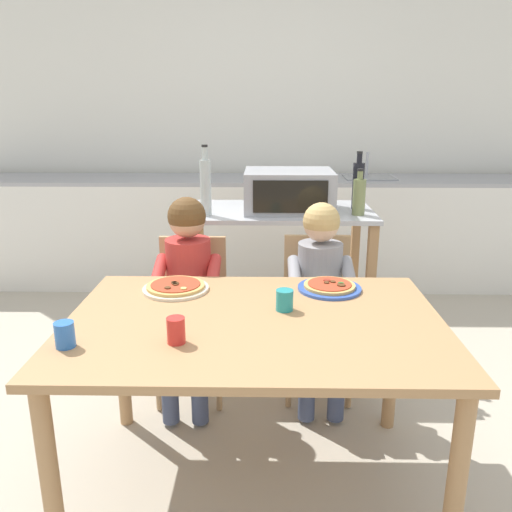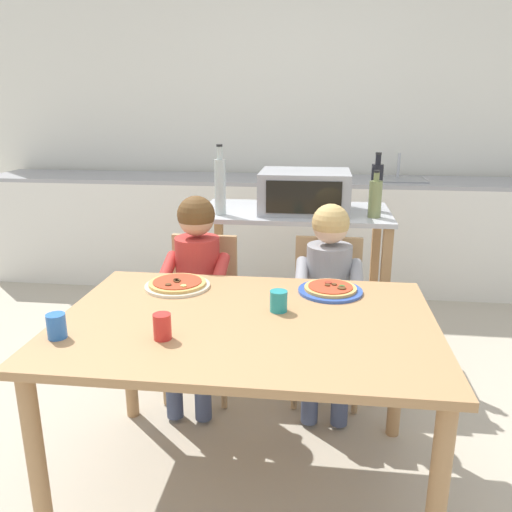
{
  "view_description": "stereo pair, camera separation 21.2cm",
  "coord_description": "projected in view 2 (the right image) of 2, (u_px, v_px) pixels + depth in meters",
  "views": [
    {
      "loc": [
        0.04,
        -1.74,
        1.48
      ],
      "look_at": [
        0.0,
        0.3,
        0.87
      ],
      "focal_mm": 36.31,
      "sensor_mm": 36.0,
      "label": 1
    },
    {
      "loc": [
        0.25,
        -1.72,
        1.48
      ],
      "look_at": [
        0.0,
        0.3,
        0.87
      ],
      "focal_mm": 36.31,
      "sensor_mm": 36.0,
      "label": 2
    }
  ],
  "objects": [
    {
      "name": "drinking_cup_teal",
      "position": [
        279.0,
        301.0,
        1.94
      ],
      "size": [
        0.07,
        0.07,
        0.08
      ],
      "primitive_type": "cylinder",
      "color": "teal",
      "rests_on": "dining_table"
    },
    {
      "name": "back_wall_tiled",
      "position": [
        293.0,
        118.0,
        4.46
      ],
      "size": [
        5.59,
        0.12,
        2.7
      ],
      "color": "white",
      "rests_on": "ground"
    },
    {
      "name": "dining_chair_right",
      "position": [
        327.0,
        306.0,
        2.65
      ],
      "size": [
        0.36,
        0.36,
        0.81
      ],
      "color": "tan",
      "rests_on": "ground"
    },
    {
      "name": "toaster_oven",
      "position": [
        305.0,
        191.0,
        2.89
      ],
      "size": [
        0.49,
        0.41,
        0.23
      ],
      "color": "#999BA0",
      "rests_on": "kitchen_island_cart"
    },
    {
      "name": "bottle_brown_beer",
      "position": [
        377.0,
        186.0,
        2.89
      ],
      "size": [
        0.07,
        0.07,
        0.33
      ],
      "color": "black",
      "rests_on": "kitchen_island_cart"
    },
    {
      "name": "drinking_cup_blue",
      "position": [
        57.0,
        326.0,
        1.72
      ],
      "size": [
        0.06,
        0.06,
        0.08
      ],
      "primitive_type": "cylinder",
      "color": "blue",
      "rests_on": "dining_table"
    },
    {
      "name": "drinking_cup_red",
      "position": [
        162.0,
        326.0,
        1.71
      ],
      "size": [
        0.06,
        0.06,
        0.09
      ],
      "primitive_type": "cylinder",
      "color": "red",
      "rests_on": "dining_table"
    },
    {
      "name": "kitchen_counter",
      "position": [
        288.0,
        231.0,
        4.33
      ],
      "size": [
        5.03,
        0.6,
        1.09
      ],
      "color": "silver",
      "rests_on": "ground"
    },
    {
      "name": "pizza_plate_blue_rimmed",
      "position": [
        330.0,
        290.0,
        2.14
      ],
      "size": [
        0.27,
        0.27,
        0.03
      ],
      "color": "#3356B7",
      "rests_on": "dining_table"
    },
    {
      "name": "dining_table",
      "position": [
        246.0,
        341.0,
        1.91
      ],
      "size": [
        1.37,
        0.95,
        0.72
      ],
      "color": "#AD7F51",
      "rests_on": "ground"
    },
    {
      "name": "child_in_grey_shirt",
      "position": [
        328.0,
        284.0,
        2.48
      ],
      "size": [
        0.32,
        0.42,
        1.0
      ],
      "color": "#424C6B",
      "rests_on": "ground"
    },
    {
      "name": "bottle_squat_spirits",
      "position": [
        375.0,
        198.0,
        2.74
      ],
      "size": [
        0.07,
        0.07,
        0.25
      ],
      "color": "olive",
      "rests_on": "kitchen_island_cart"
    },
    {
      "name": "kitchen_island_cart",
      "position": [
        294.0,
        259.0,
        3.04
      ],
      "size": [
        1.07,
        0.6,
        0.89
      ],
      "color": "#B7BABF",
      "rests_on": "ground"
    },
    {
      "name": "child_in_red_shirt",
      "position": [
        195.0,
        277.0,
        2.52
      ],
      "size": [
        0.32,
        0.42,
        1.03
      ],
      "color": "#424C6B",
      "rests_on": "ground"
    },
    {
      "name": "bottle_slim_sauce",
      "position": [
        220.0,
        185.0,
        2.79
      ],
      "size": [
        0.06,
        0.06,
        0.38
      ],
      "color": "#ADB7B2",
      "rests_on": "kitchen_island_cart"
    },
    {
      "name": "dining_chair_left",
      "position": [
        202.0,
        303.0,
        2.69
      ],
      "size": [
        0.36,
        0.36,
        0.81
      ],
      "color": "tan",
      "rests_on": "ground"
    },
    {
      "name": "ground_plane",
      "position": [
        273.0,
        354.0,
        3.17
      ],
      "size": [
        11.35,
        11.35,
        0.0
      ],
      "primitive_type": "plane",
      "color": "#B7AD99"
    },
    {
      "name": "pizza_plate_cream",
      "position": [
        177.0,
        284.0,
        2.2
      ],
      "size": [
        0.28,
        0.28,
        0.03
      ],
      "color": "beige",
      "rests_on": "dining_table"
    }
  ]
}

